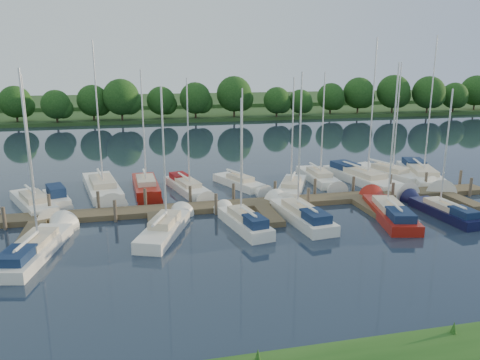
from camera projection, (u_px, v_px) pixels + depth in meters
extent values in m
plane|color=#1B2436|center=(292.00, 244.00, 29.03)|extent=(260.00, 260.00, 0.00)
cube|color=brown|center=(259.00, 204.00, 36.54)|extent=(40.00, 2.00, 0.40)
cube|color=brown|center=(32.00, 233.00, 30.25)|extent=(1.20, 4.00, 0.40)
cube|color=brown|center=(157.00, 224.00, 31.98)|extent=(1.20, 4.00, 0.40)
cube|color=brown|center=(269.00, 216.00, 33.70)|extent=(1.20, 4.00, 0.40)
cube|color=brown|center=(371.00, 208.00, 35.43)|extent=(1.20, 4.00, 0.40)
cube|color=brown|center=(463.00, 201.00, 37.16)|extent=(1.20, 4.00, 0.40)
cylinder|color=#473D33|center=(50.00, 207.00, 34.31)|extent=(0.24, 0.24, 2.00)
cylinder|color=#473D33|center=(99.00, 204.00, 35.06)|extent=(0.24, 0.24, 2.00)
cylinder|color=#473D33|center=(145.00, 201.00, 35.80)|extent=(0.24, 0.24, 2.00)
cylinder|color=#473D33|center=(190.00, 198.00, 36.55)|extent=(0.24, 0.24, 2.00)
cylinder|color=#473D33|center=(233.00, 196.00, 37.29)|extent=(0.24, 0.24, 2.00)
cylinder|color=#473D33|center=(275.00, 193.00, 38.04)|extent=(0.24, 0.24, 2.00)
cylinder|color=#473D33|center=(315.00, 190.00, 38.79)|extent=(0.24, 0.24, 2.00)
cylinder|color=#473D33|center=(353.00, 188.00, 39.53)|extent=(0.24, 0.24, 2.00)
cylinder|color=#473D33|center=(390.00, 186.00, 40.28)|extent=(0.24, 0.24, 2.00)
cylinder|color=#473D33|center=(426.00, 183.00, 41.02)|extent=(0.24, 0.24, 2.00)
cylinder|color=#473D33|center=(460.00, 181.00, 41.77)|extent=(0.24, 0.24, 2.00)
cylinder|color=#473D33|center=(5.00, 221.00, 31.32)|extent=(0.24, 0.24, 2.00)
cylinder|color=#473D33|center=(115.00, 214.00, 32.88)|extent=(0.24, 0.24, 2.00)
cylinder|color=#473D33|center=(216.00, 207.00, 34.43)|extent=(0.24, 0.24, 2.00)
cylinder|color=#473D33|center=(308.00, 201.00, 35.99)|extent=(0.24, 0.24, 2.00)
cylinder|color=#473D33|center=(393.00, 195.00, 37.54)|extent=(0.24, 0.24, 2.00)
cylinder|color=#473D33|center=(470.00, 189.00, 39.10)|extent=(0.24, 0.24, 2.00)
cube|color=#1E3D17|center=(177.00, 113.00, 99.80)|extent=(180.00, 30.00, 0.60)
cube|color=#345726|center=(168.00, 101.00, 123.32)|extent=(220.00, 40.00, 1.40)
cylinder|color=#38281C|center=(19.00, 118.00, 82.79)|extent=(0.36, 0.36, 2.36)
sphere|color=#143A10|center=(17.00, 102.00, 82.08)|extent=(5.50, 5.50, 5.50)
sphere|color=#143A10|center=(25.00, 106.00, 82.71)|extent=(3.93, 3.93, 3.93)
cylinder|color=#38281C|center=(45.00, 119.00, 82.05)|extent=(0.36, 0.36, 2.16)
sphere|color=#143A10|center=(44.00, 104.00, 81.40)|extent=(5.04, 5.04, 5.04)
sphere|color=#143A10|center=(51.00, 108.00, 82.00)|extent=(3.60, 3.60, 3.60)
cylinder|color=#38281C|center=(83.00, 118.00, 82.25)|extent=(0.36, 0.36, 2.74)
sphere|color=#143A10|center=(82.00, 98.00, 81.42)|extent=(6.38, 6.38, 6.38)
sphere|color=#143A10|center=(91.00, 103.00, 82.13)|extent=(4.56, 4.56, 4.56)
cylinder|color=#38281C|center=(134.00, 115.00, 85.08)|extent=(0.36, 0.36, 2.86)
sphere|color=#143A10|center=(133.00, 96.00, 84.22)|extent=(6.68, 6.68, 6.68)
sphere|color=#143A10|center=(141.00, 101.00, 84.95)|extent=(4.77, 4.77, 4.77)
cylinder|color=#38281C|center=(163.00, 116.00, 85.29)|extent=(0.36, 0.36, 2.63)
sphere|color=#143A10|center=(162.00, 98.00, 84.49)|extent=(6.15, 6.15, 6.15)
sphere|color=#143A10|center=(170.00, 103.00, 85.18)|extent=(4.39, 4.39, 4.39)
cylinder|color=#38281C|center=(204.00, 116.00, 88.06)|extent=(0.36, 0.36, 2.01)
sphere|color=#143A10|center=(204.00, 103.00, 87.45)|extent=(4.69, 4.69, 4.69)
sphere|color=#143A10|center=(209.00, 106.00, 88.02)|extent=(3.35, 3.35, 3.35)
cylinder|color=#38281C|center=(233.00, 114.00, 90.85)|extent=(0.36, 0.36, 2.19)
sphere|color=#143A10|center=(233.00, 100.00, 90.19)|extent=(5.10, 5.10, 5.10)
sphere|color=#143A10|center=(238.00, 103.00, 90.79)|extent=(3.64, 3.64, 3.64)
cylinder|color=#38281C|center=(273.00, 114.00, 90.31)|extent=(0.36, 0.36, 2.05)
sphere|color=#143A10|center=(274.00, 101.00, 89.69)|extent=(4.78, 4.78, 4.78)
sphere|color=#143A10|center=(278.00, 105.00, 90.27)|extent=(3.41, 3.41, 3.41)
cylinder|color=#38281C|center=(301.00, 112.00, 92.68)|extent=(0.36, 0.36, 2.36)
sphere|color=#143A10|center=(302.00, 97.00, 91.96)|extent=(5.50, 5.50, 5.50)
sphere|color=#143A10|center=(307.00, 101.00, 92.60)|extent=(3.93, 3.93, 3.93)
cylinder|color=#38281C|center=(330.00, 109.00, 95.63)|extent=(0.36, 0.36, 2.83)
sphere|color=#143A10|center=(331.00, 92.00, 94.78)|extent=(6.61, 6.61, 6.61)
sphere|color=#143A10|center=(337.00, 97.00, 95.50)|extent=(4.72, 4.72, 4.72)
cylinder|color=#38281C|center=(362.00, 112.00, 93.98)|extent=(0.36, 0.36, 2.15)
sphere|color=#143A10|center=(363.00, 99.00, 93.33)|extent=(5.02, 5.02, 5.02)
sphere|color=#143A10|center=(367.00, 102.00, 93.92)|extent=(3.59, 3.59, 3.59)
cylinder|color=#38281C|center=(395.00, 111.00, 94.63)|extent=(0.36, 0.36, 2.41)
sphere|color=#143A10|center=(396.00, 96.00, 93.91)|extent=(5.63, 5.63, 5.63)
sphere|color=#143A10|center=(401.00, 100.00, 94.55)|extent=(4.02, 4.02, 4.02)
cylinder|color=#38281C|center=(426.00, 110.00, 97.91)|extent=(0.36, 0.36, 2.24)
sphere|color=#143A10|center=(427.00, 96.00, 97.24)|extent=(5.23, 5.23, 5.23)
sphere|color=#143A10|center=(431.00, 100.00, 97.85)|extent=(3.73, 3.73, 3.73)
cylinder|color=#38281C|center=(450.00, 108.00, 100.91)|extent=(0.36, 0.36, 2.33)
sphere|color=#143A10|center=(451.00, 95.00, 100.21)|extent=(5.43, 5.43, 5.43)
sphere|color=#143A10|center=(455.00, 98.00, 100.84)|extent=(3.88, 3.88, 3.88)
cylinder|color=#38281C|center=(470.00, 107.00, 102.85)|extent=(0.36, 0.36, 2.43)
sphere|color=#143A10|center=(472.00, 93.00, 102.11)|extent=(5.68, 5.68, 5.68)
sphere|color=#143A10|center=(475.00, 97.00, 102.76)|extent=(4.06, 4.06, 4.06)
cube|color=white|center=(34.00, 205.00, 36.29)|extent=(4.62, 7.13, 1.15)
cone|color=white|center=(46.00, 217.00, 33.61)|extent=(1.88, 2.61, 0.97)
cube|color=beige|center=(34.00, 197.00, 35.84)|extent=(2.61, 3.45, 0.52)
cylinder|color=silver|center=(28.00, 139.00, 34.45)|extent=(0.12, 0.12, 9.37)
cylinder|color=silver|center=(30.00, 189.00, 36.54)|extent=(1.37, 2.89, 0.10)
cylinder|color=white|center=(30.00, 189.00, 36.54)|extent=(1.32, 2.61, 0.20)
cube|color=white|center=(57.00, 200.00, 37.55)|extent=(2.74, 4.66, 0.97)
cone|color=white|center=(62.00, 208.00, 35.71)|extent=(1.10, 1.49, 0.73)
cube|color=#142547|center=(56.00, 191.00, 37.36)|extent=(1.86, 2.67, 0.88)
cube|color=white|center=(102.00, 190.00, 40.75)|extent=(3.98, 9.07, 1.24)
cone|color=white|center=(109.00, 203.00, 36.84)|extent=(1.75, 3.24, 1.23)
cube|color=beige|center=(102.00, 182.00, 40.16)|extent=(2.52, 4.21, 0.57)
cylinder|color=silver|center=(98.00, 115.00, 38.34)|extent=(0.12, 0.12, 11.84)
cylinder|color=silver|center=(100.00, 173.00, 41.22)|extent=(0.80, 3.90, 0.10)
cylinder|color=white|center=(100.00, 173.00, 41.22)|extent=(0.82, 3.49, 0.20)
cube|color=maroon|center=(146.00, 188.00, 41.20)|extent=(2.32, 7.22, 1.19)
cone|color=maroon|center=(149.00, 199.00, 37.87)|extent=(1.11, 2.54, 1.00)
cube|color=beige|center=(146.00, 181.00, 40.68)|extent=(1.64, 3.28, 0.54)
cylinder|color=silver|center=(143.00, 128.00, 39.19)|extent=(0.12, 0.12, 9.64)
cylinder|color=silver|center=(145.00, 173.00, 41.57)|extent=(0.24, 3.21, 0.10)
cylinder|color=white|center=(145.00, 173.00, 41.57)|extent=(0.33, 2.86, 0.20)
cube|color=white|center=(187.00, 189.00, 40.87)|extent=(3.44, 6.97, 1.02)
cone|color=white|center=(201.00, 199.00, 37.96)|extent=(1.48, 2.51, 0.94)
cube|color=beige|center=(188.00, 183.00, 40.42)|extent=(2.09, 3.27, 0.46)
cube|color=maroon|center=(179.00, 176.00, 42.31)|extent=(1.76, 2.27, 0.51)
cylinder|color=silver|center=(188.00, 133.00, 39.04)|extent=(0.12, 0.12, 9.07)
cylinder|color=silver|center=(184.00, 176.00, 41.20)|extent=(0.82, 2.96, 0.10)
cylinder|color=white|center=(184.00, 176.00, 41.20)|extent=(0.84, 2.66, 0.20)
cube|color=white|center=(238.00, 185.00, 42.35)|extent=(3.82, 6.18, 1.08)
cone|color=white|center=(258.00, 192.00, 39.97)|extent=(1.57, 2.26, 0.84)
cube|color=beige|center=(240.00, 178.00, 41.94)|extent=(2.19, 2.97, 0.49)
cylinder|color=silver|center=(242.00, 135.00, 40.74)|extent=(0.12, 0.12, 8.09)
cylinder|color=silver|center=(235.00, 172.00, 42.56)|extent=(1.11, 2.53, 0.10)
cylinder|color=white|center=(235.00, 172.00, 42.56)|extent=(1.09, 2.30, 0.20)
cube|color=white|center=(292.00, 189.00, 40.95)|extent=(4.64, 6.88, 1.03)
cone|color=white|center=(287.00, 200.00, 37.77)|extent=(1.88, 2.53, 0.94)
cube|color=beige|center=(292.00, 183.00, 40.47)|extent=(2.59, 3.34, 0.47)
cylinder|color=silver|center=(292.00, 133.00, 39.07)|extent=(0.12, 0.12, 9.09)
cylinder|color=silver|center=(293.00, 176.00, 41.33)|extent=(1.41, 2.77, 0.10)
cylinder|color=white|center=(293.00, 176.00, 41.33)|extent=(1.36, 2.51, 0.20)
cube|color=white|center=(318.00, 179.00, 44.34)|extent=(2.03, 6.98, 1.13)
cone|color=white|center=(332.00, 189.00, 41.05)|extent=(1.00, 2.45, 0.97)
cube|color=beige|center=(319.00, 173.00, 43.83)|extent=(1.50, 3.15, 0.51)
cylinder|color=silver|center=(323.00, 125.00, 42.38)|extent=(0.12, 0.12, 9.40)
cylinder|color=silver|center=(315.00, 166.00, 44.72)|extent=(0.14, 3.13, 0.10)
cylinder|color=white|center=(315.00, 166.00, 44.72)|extent=(0.23, 2.79, 0.20)
cube|color=white|center=(361.00, 180.00, 43.83)|extent=(4.21, 9.36, 1.24)
cone|color=white|center=(395.00, 193.00, 39.83)|extent=(1.85, 3.35, 1.27)
cube|color=beige|center=(365.00, 173.00, 43.23)|extent=(2.64, 4.36, 0.56)
cube|color=#142547|center=(345.00, 166.00, 45.85)|extent=(2.26, 3.00, 0.62)
cylinder|color=silver|center=(372.00, 109.00, 41.36)|extent=(0.12, 0.12, 12.20)
cylinder|color=silver|center=(356.00, 166.00, 44.32)|extent=(0.88, 4.01, 0.10)
cylinder|color=white|center=(356.00, 166.00, 44.32)|extent=(0.89, 3.59, 0.20)
cube|color=white|center=(386.00, 176.00, 45.63)|extent=(4.40, 7.80, 1.24)
cone|color=white|center=(418.00, 184.00, 42.52)|extent=(1.84, 2.83, 1.05)
cube|color=beige|center=(390.00, 168.00, 45.12)|extent=(2.58, 3.71, 0.56)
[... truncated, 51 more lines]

